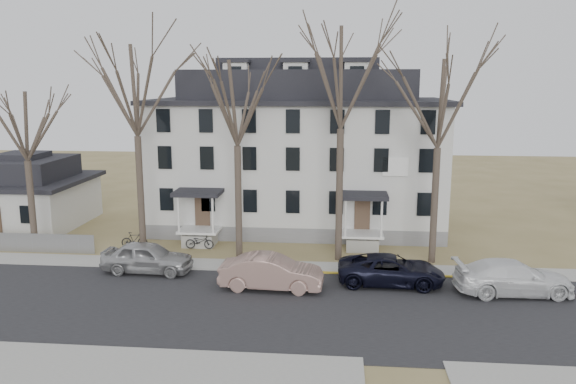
# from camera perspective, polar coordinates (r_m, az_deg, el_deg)

# --- Properties ---
(ground) EXTENTS (120.00, 120.00, 0.00)m
(ground) POSITION_cam_1_polar(r_m,az_deg,el_deg) (24.87, 2.65, -13.74)
(ground) COLOR olive
(ground) RESTS_ON ground
(main_road) EXTENTS (120.00, 10.00, 0.04)m
(main_road) POSITION_cam_1_polar(r_m,az_deg,el_deg) (26.69, 2.85, -11.94)
(main_road) COLOR #27272A
(main_road) RESTS_ON ground
(far_sidewalk) EXTENTS (120.00, 2.00, 0.08)m
(far_sidewalk) POSITION_cam_1_polar(r_m,az_deg,el_deg) (32.29, 3.31, -7.77)
(far_sidewalk) COLOR #A09F97
(far_sidewalk) RESTS_ON ground
(near_sidewalk_left) EXTENTS (20.00, 5.00, 0.08)m
(near_sidewalk_left) POSITION_cam_1_polar(r_m,az_deg,el_deg) (22.30, -20.11, -17.56)
(near_sidewalk_left) COLOR #A09F97
(near_sidewalk_left) RESTS_ON ground
(yellow_curb) EXTENTS (14.00, 0.25, 0.06)m
(yellow_curb) POSITION_cam_1_polar(r_m,az_deg,el_deg) (31.69, 12.43, -8.40)
(yellow_curb) COLOR gold
(yellow_curb) RESTS_ON ground
(boarding_house) EXTENTS (20.80, 12.36, 12.05)m
(boarding_house) POSITION_cam_1_polar(r_m,az_deg,el_deg) (40.92, 1.08, 4.01)
(boarding_house) COLOR slate
(boarding_house) RESTS_ON ground
(small_house) EXTENTS (8.70, 8.70, 5.00)m
(small_house) POSITION_cam_1_polar(r_m,az_deg,el_deg) (45.60, -25.07, -0.29)
(small_house) COLOR silver
(small_house) RESTS_ON ground
(tree_far_left) EXTENTS (8.40, 8.40, 13.72)m
(tree_far_left) POSITION_cam_1_polar(r_m,az_deg,el_deg) (34.48, -15.29, 10.57)
(tree_far_left) COLOR #473B31
(tree_far_left) RESTS_ON ground
(tree_mid_left) EXTENTS (7.80, 7.80, 12.74)m
(tree_mid_left) POSITION_cam_1_polar(r_m,az_deg,el_deg) (32.89, -5.24, 9.61)
(tree_mid_left) COLOR #473B31
(tree_mid_left) RESTS_ON ground
(tree_center) EXTENTS (9.00, 9.00, 14.70)m
(tree_center) POSITION_cam_1_polar(r_m,az_deg,el_deg) (32.35, 5.46, 12.20)
(tree_center) COLOR #473B31
(tree_center) RESTS_ON ground
(tree_mid_right) EXTENTS (7.80, 7.80, 12.74)m
(tree_mid_right) POSITION_cam_1_polar(r_m,az_deg,el_deg) (32.82, 15.19, 9.27)
(tree_mid_right) COLOR #473B31
(tree_mid_right) RESTS_ON ground
(tree_bungalow) EXTENTS (6.60, 6.60, 10.78)m
(tree_bungalow) POSITION_cam_1_polar(r_m,az_deg,el_deg) (37.56, -25.24, 6.52)
(tree_bungalow) COLOR #473B31
(tree_bungalow) RESTS_ON ground
(car_silver) EXTENTS (5.11, 2.24, 1.71)m
(car_silver) POSITION_cam_1_polar(r_m,az_deg,el_deg) (32.28, -14.09, -6.51)
(car_silver) COLOR #A7A7A7
(car_silver) RESTS_ON ground
(car_tan) EXTENTS (5.34, 2.06, 1.73)m
(car_tan) POSITION_cam_1_polar(r_m,az_deg,el_deg) (28.93, -1.71, -8.22)
(car_tan) COLOR gray
(car_tan) RESTS_ON ground
(car_navy) EXTENTS (5.60, 2.73, 1.53)m
(car_navy) POSITION_cam_1_polar(r_m,az_deg,el_deg) (30.06, 10.41, -7.86)
(car_navy) COLOR black
(car_navy) RESTS_ON ground
(car_white) EXTENTS (5.95, 2.78, 1.68)m
(car_white) POSITION_cam_1_polar(r_m,az_deg,el_deg) (30.43, 21.91, -8.12)
(car_white) COLOR white
(car_white) RESTS_ON ground
(bicycle_left) EXTENTS (1.82, 0.66, 0.95)m
(bicycle_left) POSITION_cam_1_polar(r_m,az_deg,el_deg) (36.09, -8.98, -5.06)
(bicycle_left) COLOR black
(bicycle_left) RESTS_ON ground
(bicycle_right) EXTENTS (1.71, 0.64, 1.01)m
(bicycle_right) POSITION_cam_1_polar(r_m,az_deg,el_deg) (37.24, -15.33, -4.77)
(bicycle_right) COLOR black
(bicycle_right) RESTS_ON ground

